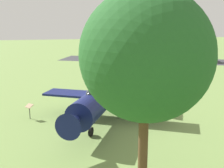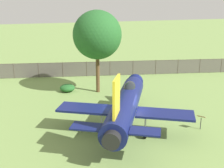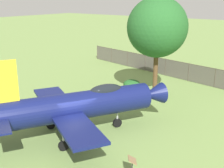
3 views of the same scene
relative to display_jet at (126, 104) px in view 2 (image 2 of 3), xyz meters
name	(u,v)px [view 2 (image 2 of 3)]	position (x,y,z in m)	size (l,w,h in m)	color
ground_plane	(125,130)	(-0.18, -0.33, -1.98)	(200.00, 200.00, 0.00)	#75934C
display_jet	(126,104)	(0.00, 0.00, 0.00)	(9.44, 11.61, 5.14)	#111951
shade_tree	(97,35)	(0.31, 9.21, 3.98)	(4.87, 5.10, 8.43)	brown
perimeter_fence	(122,68)	(4.98, 14.84, -0.98)	(37.87, 7.78, 1.88)	#4C4238
shrub_near_fence	(67,88)	(-2.74, 10.31, -1.59)	(1.58, 1.64, 0.77)	#235B26
info_plaque	(201,119)	(5.27, -1.93, -1.12)	(0.68, 0.72, 1.14)	#333333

